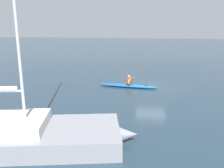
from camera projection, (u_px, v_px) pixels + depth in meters
ground_plane at (152, 86)px, 19.88m from camera, size 160.00×160.00×0.00m
kayak at (128, 86)px, 19.48m from camera, size 4.95×1.05×0.28m
kayaker at (129, 80)px, 19.35m from camera, size 0.50×2.44×0.75m
sailboat_far_left_berth at (9, 134)px, 9.84m from camera, size 10.25×5.13×12.77m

